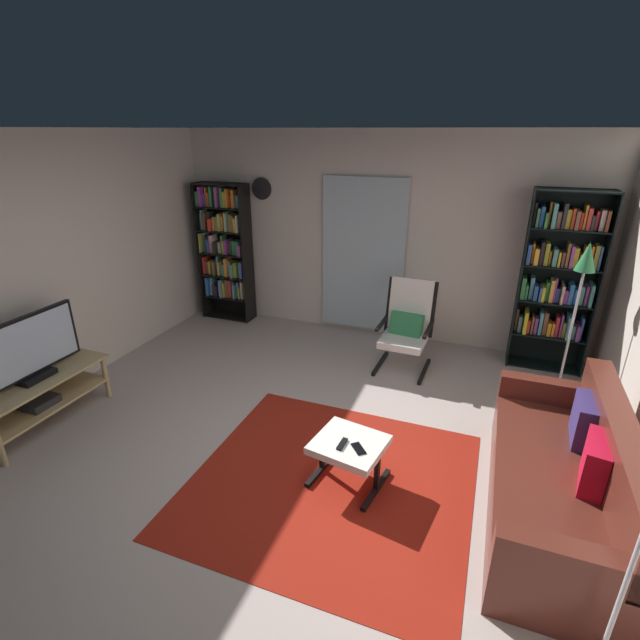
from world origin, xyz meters
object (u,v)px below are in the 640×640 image
object	(u,v)px
tv_stand	(39,394)
bookshelf_near_sofa	(558,277)
television	(28,350)
leather_sofa	(564,480)
bookshelf_near_tv	(225,249)
floor_lamp_by_shelf	(583,278)
ottoman	(349,449)
cell_phone	(358,449)
tv_remote	(342,444)
lounge_armchair	(407,323)
wall_clock	(262,189)

from	to	relation	value
tv_stand	bookshelf_near_sofa	bearing A→B (deg)	33.51
television	leather_sofa	distance (m)	4.48
bookshelf_near_tv	floor_lamp_by_shelf	distance (m)	4.43
ottoman	cell_phone	distance (m)	0.13
tv_stand	tv_remote	xyz separation A→B (m)	(2.88, 0.21, 0.07)
lounge_armchair	bookshelf_near_sofa	bearing A→B (deg)	20.78
tv_remote	cell_phone	xyz separation A→B (m)	(0.13, -0.00, -0.00)
lounge_armchair	floor_lamp_by_shelf	distance (m)	1.80
lounge_armchair	cell_phone	bearing A→B (deg)	-88.24
bookshelf_near_tv	tv_remote	size ratio (longest dim) A/B	13.34
bookshelf_near_sofa	leather_sofa	xyz separation A→B (m)	(-0.02, -2.47, -0.78)
tv_stand	lounge_armchair	bearing A→B (deg)	38.92
ottoman	cell_phone	world-z (taller)	cell_phone
tv_stand	lounge_armchair	xyz separation A→B (m)	(2.94, 2.38, 0.22)
bookshelf_near_sofa	wall_clock	bearing A→B (deg)	176.83
television	lounge_armchair	xyz separation A→B (m)	(2.94, 2.37, -0.23)
bookshelf_near_tv	floor_lamp_by_shelf	xyz separation A→B (m)	(4.35, -0.83, 0.29)
tv_stand	cell_phone	distance (m)	3.02
leather_sofa	tv_remote	distance (m)	1.58
bookshelf_near_sofa	floor_lamp_by_shelf	xyz separation A→B (m)	(0.10, -0.78, 0.23)
television	floor_lamp_by_shelf	world-z (taller)	floor_lamp_by_shelf
leather_sofa	floor_lamp_by_shelf	xyz separation A→B (m)	(0.12, 1.68, 1.01)
bookshelf_near_tv	floor_lamp_by_shelf	size ratio (longest dim) A/B	1.17
tv_stand	bookshelf_near_sofa	xyz separation A→B (m)	(4.45, 2.95, 0.77)
tv_stand	television	bearing A→B (deg)	72.25
bookshelf_near_tv	floor_lamp_by_shelf	bearing A→B (deg)	-10.82
floor_lamp_by_shelf	wall_clock	xyz separation A→B (m)	(-3.80, 0.99, 0.54)
bookshelf_near_sofa	ottoman	distance (m)	3.18
bookshelf_near_sofa	lounge_armchair	bearing A→B (deg)	-159.22
television	lounge_armchair	size ratio (longest dim) A/B	0.99
tv_stand	floor_lamp_by_shelf	size ratio (longest dim) A/B	0.76
bookshelf_near_tv	wall_clock	distance (m)	1.00
tv_remote	leather_sofa	bearing A→B (deg)	13.66
bookshelf_near_tv	tv_stand	bearing A→B (deg)	-93.98
tv_stand	ottoman	xyz separation A→B (m)	(2.92, 0.27, -0.01)
lounge_armchair	floor_lamp_by_shelf	world-z (taller)	floor_lamp_by_shelf
bookshelf_near_tv	cell_phone	xyz separation A→B (m)	(2.80, -2.79, -0.64)
leather_sofa	cell_phone	size ratio (longest dim) A/B	14.07
tv_stand	leather_sofa	world-z (taller)	leather_sofa
lounge_armchair	ottoman	world-z (taller)	lounge_armchair
lounge_armchair	cell_phone	distance (m)	2.17
bookshelf_near_tv	leather_sofa	size ratio (longest dim) A/B	0.97
lounge_armchair	ottoman	distance (m)	2.12
bookshelf_near_tv	ottoman	distance (m)	3.91
ottoman	bookshelf_near_sofa	bearing A→B (deg)	60.18
leather_sofa	lounge_armchair	size ratio (longest dim) A/B	1.93
tv_stand	ottoman	distance (m)	2.93
television	bookshelf_near_sofa	world-z (taller)	bookshelf_near_sofa
tv_stand	floor_lamp_by_shelf	world-z (taller)	floor_lamp_by_shelf
television	lounge_armchair	bearing A→B (deg)	38.86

